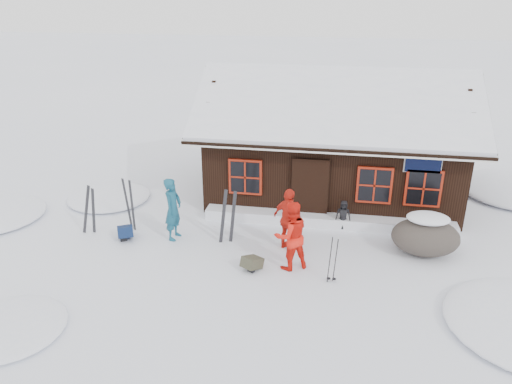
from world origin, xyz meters
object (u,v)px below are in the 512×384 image
skier_orange_left (291,236)px  backpack_olive (252,265)px  skier_teal (173,209)px  boulder (426,236)px  ski_poles (333,261)px  backpack_blue (125,234)px  skier_crouched (343,215)px  skier_orange_right (289,220)px  ski_pair_left (90,211)px

skier_orange_left → backpack_olive: (-0.96, -0.28, -0.79)m
skier_teal → boulder: bearing=-80.0°
boulder → backpack_olive: size_ratio=3.56×
ski_poles → backpack_blue: bearing=168.2°
skier_orange_left → skier_crouched: bearing=-147.9°
skier_orange_right → backpack_blue: size_ratio=3.17×
backpack_blue → backpack_olive: 4.07m
skier_orange_left → skier_crouched: skier_orange_left is taller
skier_orange_left → ski_poles: 1.24m
skier_orange_left → ski_poles: bearing=125.9°
backpack_blue → backpack_olive: bearing=-41.7°
ski_poles → skier_orange_right: bearing=130.5°
skier_orange_right → ski_poles: (1.25, -1.47, -0.30)m
skier_orange_right → backpack_blue: skier_orange_right is taller
ski_poles → backpack_olive: bearing=174.1°
boulder → skier_crouched: bearing=153.6°
ski_pair_left → skier_orange_left: bearing=4.9°
skier_orange_left → skier_crouched: 2.84m
skier_orange_left → boulder: skier_orange_left is taller
ski_poles → skier_orange_left: bearing=155.7°
backpack_blue → boulder: bearing=-22.8°
skier_teal → backpack_olive: size_ratio=3.62×
skier_orange_right → backpack_olive: 1.67m
skier_orange_left → boulder: bearing=171.2°
skier_crouched → skier_teal: bearing=-163.8°
backpack_olive → backpack_blue: bearing=-164.6°
skier_teal → ski_poles: (4.59, -1.54, -0.33)m
skier_orange_right → ski_pair_left: 5.84m
skier_crouched → ski_pair_left: bearing=-168.1°
skier_crouched → skier_orange_left: bearing=-118.3°
skier_teal → backpack_olive: skier_teal is taller
skier_orange_left → backpack_olive: size_ratio=3.64×
ski_poles → backpack_olive: size_ratio=2.47×
skier_teal → ski_poles: bearing=-101.2°
skier_orange_right → boulder: bearing=-138.9°
skier_teal → backpack_blue: bearing=109.3°
boulder → backpack_olive: boulder is taller
backpack_blue → ski_pair_left: bearing=145.4°
skier_orange_right → backpack_blue: 4.79m
ski_pair_left → skier_teal: bearing=16.8°
backpack_olive → skier_crouched: bearing=80.5°
skier_teal → ski_poles: 4.85m
backpack_olive → skier_orange_right: bearing=87.6°
skier_orange_right → boulder: 3.74m
boulder → ski_pair_left: ski_pair_left is taller
backpack_blue → backpack_olive: (3.93, -1.03, -0.01)m
skier_teal → backpack_blue: 1.62m
skier_crouched → backpack_blue: skier_crouched is taller
backpack_blue → skier_teal: bearing=-15.0°
skier_orange_left → skier_orange_right: skier_orange_left is taller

